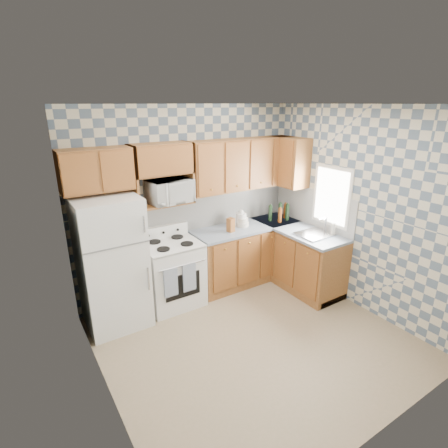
{
  "coord_description": "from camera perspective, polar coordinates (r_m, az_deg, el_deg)",
  "views": [
    {
      "loc": [
        -2.22,
        -2.78,
        2.71
      ],
      "look_at": [
        0.05,
        0.75,
        1.25
      ],
      "focal_mm": 28.0,
      "sensor_mm": 36.0,
      "label": 1
    }
  ],
  "objects": [
    {
      "name": "upper_cabinets_fridge",
      "position": [
        4.38,
        -20.2,
        8.28
      ],
      "size": [
        0.82,
        0.33,
        0.5
      ],
      "primitive_type": "cube",
      "color": "brown",
      "rests_on": "back_wall"
    },
    {
      "name": "base_cabinets_right",
      "position": [
        5.58,
        11.52,
        -5.25
      ],
      "size": [
        0.6,
        1.6,
        0.88
      ],
      "primitive_type": "cube",
      "color": "brown",
      "rests_on": "floor"
    },
    {
      "name": "right_wall",
      "position": [
        5.0,
        21.05,
        2.07
      ],
      "size": [
        0.02,
        3.2,
        2.7
      ],
      "primitive_type": "cube",
      "color": "slate",
      "rests_on": "ground"
    },
    {
      "name": "dish_towel_left",
      "position": [
        4.59,
        -8.67,
        -9.42
      ],
      "size": [
        0.19,
        0.02,
        0.39
      ],
      "primitive_type": "cube",
      "color": "navy",
      "rests_on": "stove_body"
    },
    {
      "name": "sink",
      "position": [
        5.17,
        14.54,
        -1.66
      ],
      "size": [
        0.48,
        0.4,
        0.03
      ],
      "primitive_type": "cube",
      "color": "#B7B7BC",
      "rests_on": "countertop_right"
    },
    {
      "name": "window",
      "position": [
        5.22,
        17.17,
        4.35
      ],
      "size": [
        0.02,
        0.66,
        0.86
      ],
      "primitive_type": "cube",
      "color": "silver",
      "rests_on": "right_wall"
    },
    {
      "name": "bottle_1",
      "position": [
        5.69,
        10.28,
        1.89
      ],
      "size": [
        0.06,
        0.06,
        0.26
      ],
      "primitive_type": "cylinder",
      "color": "black",
      "rests_on": "countertop_back"
    },
    {
      "name": "countertop_back",
      "position": [
        5.4,
        3.79,
        -0.44
      ],
      "size": [
        1.77,
        0.63,
        0.04
      ],
      "primitive_type": "cube",
      "color": "slate",
      "rests_on": "base_cabinets_back"
    },
    {
      "name": "microwave_shelf",
      "position": [
        4.74,
        -9.82,
        3.29
      ],
      "size": [
        0.8,
        0.33,
        0.03
      ],
      "primitive_type": "cube",
      "color": "brown",
      "rests_on": "back_wall"
    },
    {
      "name": "upper_cabinets_right",
      "position": [
        5.58,
        10.27,
        10.01
      ],
      "size": [
        0.33,
        0.7,
        0.74
      ],
      "primitive_type": "cube",
      "color": "brown",
      "rests_on": "right_wall"
    },
    {
      "name": "countertop_right",
      "position": [
        5.4,
        11.8,
        -0.82
      ],
      "size": [
        0.63,
        1.6,
        0.04
      ],
      "primitive_type": "cube",
      "color": "slate",
      "rests_on": "base_cabinets_right"
    },
    {
      "name": "electric_kettle",
      "position": [
        5.34,
        2.81,
        0.73
      ],
      "size": [
        0.16,
        0.16,
        0.2
      ],
      "primitive_type": "cylinder",
      "color": "white",
      "rests_on": "countertop_back"
    },
    {
      "name": "bottle_3",
      "position": [
        5.57,
        9.12,
        1.38
      ],
      "size": [
        0.06,
        0.06,
        0.22
      ],
      "primitive_type": "cylinder",
      "color": "#602D0D",
      "rests_on": "countertop_back"
    },
    {
      "name": "bottle_0",
      "position": [
        5.66,
        9.13,
        1.98
      ],
      "size": [
        0.06,
        0.06,
        0.28
      ],
      "primitive_type": "cylinder",
      "color": "black",
      "rests_on": "countertop_back"
    },
    {
      "name": "bottle_4",
      "position": [
        5.61,
        7.57,
        1.76
      ],
      "size": [
        0.06,
        0.06,
        0.25
      ],
      "primitive_type": "cylinder",
      "color": "black",
      "rests_on": "countertop_back"
    },
    {
      "name": "floor",
      "position": [
        4.48,
        4.9,
        -18.18
      ],
      "size": [
        3.4,
        3.4,
        0.0
      ],
      "primitive_type": "plane",
      "color": "#807050",
      "rests_on": "ground"
    },
    {
      "name": "stove_body",
      "position": [
        4.97,
        -8.44,
        -8.13
      ],
      "size": [
        0.76,
        0.65,
        0.9
      ],
      "primitive_type": "cube",
      "color": "white",
      "rests_on": "floor"
    },
    {
      "name": "cooktop",
      "position": [
        4.78,
        -8.7,
        -3.28
      ],
      "size": [
        0.76,
        0.65,
        0.02
      ],
      "primitive_type": "cube",
      "color": "silver",
      "rests_on": "stove_body"
    },
    {
      "name": "upper_cabinets_back",
      "position": [
        5.27,
        3.11,
        9.76
      ],
      "size": [
        1.75,
        0.33,
        0.74
      ],
      "primitive_type": "cube",
      "color": "brown",
      "rests_on": "back_wall"
    },
    {
      "name": "soap_bottle",
      "position": [
        5.22,
        17.39,
        -0.82
      ],
      "size": [
        0.06,
        0.06,
        0.17
      ],
      "primitive_type": "cylinder",
      "color": "beige",
      "rests_on": "countertop_right"
    },
    {
      "name": "backsplash_right",
      "position": [
        5.51,
        14.22,
        2.69
      ],
      "size": [
        0.02,
        1.6,
        0.56
      ],
      "primitive_type": "cube",
      "color": "white",
      "rests_on": "right_wall"
    },
    {
      "name": "microwave",
      "position": [
        4.69,
        -8.84,
        5.31
      ],
      "size": [
        0.6,
        0.44,
        0.31
      ],
      "primitive_type": "imported",
      "rotation": [
        0.0,
        0.0,
        0.12
      ],
      "color": "white",
      "rests_on": "microwave_shelf"
    },
    {
      "name": "back_wall",
      "position": [
        5.1,
        -5.66,
        3.61
      ],
      "size": [
        3.4,
        0.02,
        2.7
      ],
      "primitive_type": "cube",
      "color": "slate",
      "rests_on": "ground"
    },
    {
      "name": "food_containers",
      "position": [
        5.35,
        3.0,
        0.35
      ],
      "size": [
        0.2,
        0.2,
        0.13
      ],
      "primitive_type": null,
      "color": "beige",
      "rests_on": "countertop_back"
    },
    {
      "name": "base_cabinets_back",
      "position": [
        5.58,
        3.66,
        -4.88
      ],
      "size": [
        1.75,
        0.6,
        0.88
      ],
      "primitive_type": "cube",
      "color": "brown",
      "rests_on": "floor"
    },
    {
      "name": "backguard",
      "position": [
        4.98,
        -10.07,
        -1.23
      ],
      "size": [
        0.76,
        0.08,
        0.17
      ],
      "primitive_type": "cube",
      "color": "white",
      "rests_on": "cooktop"
    },
    {
      "name": "bottle_2",
      "position": [
        5.79,
        9.97,
        2.13
      ],
      "size": [
        0.06,
        0.06,
        0.24
      ],
      "primitive_type": "cylinder",
      "color": "#602D0D",
      "rests_on": "countertop_back"
    },
    {
      "name": "knife_block",
      "position": [
        5.1,
        1.11,
        -0.15
      ],
      "size": [
        0.11,
        0.11,
        0.21
      ],
      "primitive_type": "cube",
      "rotation": [
        0.0,
        0.0,
        0.2
      ],
      "color": "#6A390D",
      "rests_on": "countertop_back"
    },
    {
      "name": "refrigerator",
      "position": [
        4.55,
        -17.84,
        -6.12
      ],
      "size": [
        0.75,
        0.7,
        1.68
      ],
      "primitive_type": "cube",
      "color": "white",
      "rests_on": "floor"
    },
    {
      "name": "backsplash_back",
      "position": [
        5.32,
        -1.72,
        2.67
      ],
      "size": [
        2.6,
        0.02,
        0.56
      ],
      "primitive_type": "cube",
      "color": "white",
      "rests_on": "back_wall"
    },
    {
      "name": "dish_towel_right",
      "position": [
        4.68,
        -5.68,
        -8.64
      ],
      "size": [
        0.19,
        0.02,
        0.39
      ],
      "primitive_type": "cube",
      "color": "navy",
      "rests_on": "stove_body"
    }
  ]
}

